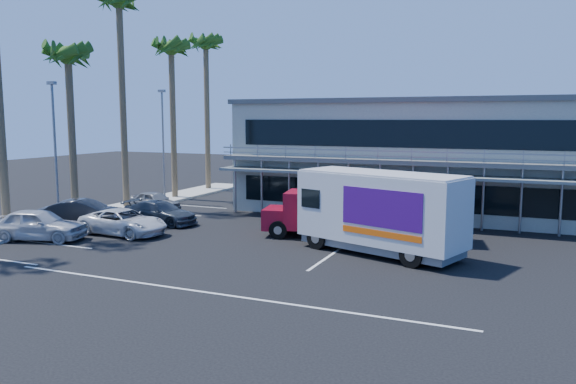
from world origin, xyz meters
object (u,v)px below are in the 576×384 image
at_px(white_van, 380,211).
at_px(parked_car_a, 38,224).
at_px(red_truck, 364,205).
at_px(parked_car_b, 85,214).

distance_m(white_van, parked_car_a, 16.95).
height_order(red_truck, parked_car_a, red_truck).
bearing_deg(red_truck, parked_car_a, -166.97).
xyz_separation_m(parked_car_a, parked_car_b, (0.00, 3.20, 0.01)).
bearing_deg(white_van, parked_car_a, -147.73).
xyz_separation_m(red_truck, parked_car_a, (-14.87, -6.87, -0.93)).
bearing_deg(parked_car_b, parked_car_a, 155.56).
relative_size(white_van, parked_car_a, 1.70).
distance_m(red_truck, white_van, 3.27).
bearing_deg(white_van, red_truck, 137.20).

